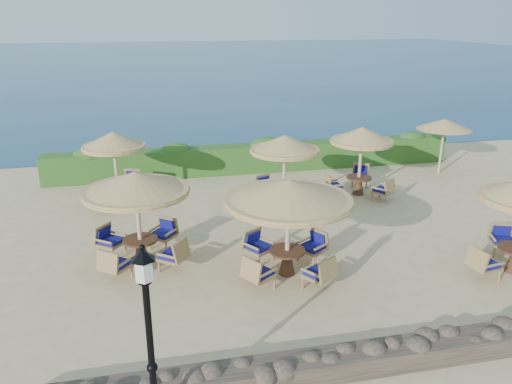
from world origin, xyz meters
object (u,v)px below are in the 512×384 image
cafe_set_0 (137,200)px  cafe_set_4 (285,158)px  cafe_set_5 (361,149)px  lamp_post (151,349)px  cafe_set_3 (114,153)px  extra_parasol (445,124)px  cafe_set_1 (288,206)px

cafe_set_0 → cafe_set_4: size_ratio=1.05×
cafe_set_5 → cafe_set_4: bearing=-168.1°
lamp_post → cafe_set_3: bearing=95.3°
extra_parasol → cafe_set_0: size_ratio=0.83×
extra_parasol → cafe_set_1: bearing=-140.7°
cafe_set_5 → lamp_post: bearing=-128.2°
cafe_set_0 → cafe_set_1: 4.10m
extra_parasol → cafe_set_3: bearing=-177.0°
cafe_set_3 → cafe_set_5: 9.12m
extra_parasol → cafe_set_3: size_ratio=0.85×
cafe_set_3 → cafe_set_1: bearing=-55.3°
cafe_set_0 → cafe_set_4: bearing=33.3°
lamp_post → cafe_set_5: (7.99, 10.15, 0.25)m
cafe_set_3 → lamp_post: bearing=-84.7°
cafe_set_0 → cafe_set_5: bearing=25.9°
cafe_set_4 → cafe_set_5: (3.18, 0.67, -0.03)m
lamp_post → cafe_set_5: lamp_post is taller
cafe_set_1 → cafe_set_5: bearing=51.3°
cafe_set_1 → cafe_set_3: (-4.62, 6.67, -0.06)m
extra_parasol → cafe_set_4: cafe_set_4 is taller
extra_parasol → cafe_set_5: 4.98m
cafe_set_1 → cafe_set_5: same height
lamp_post → cafe_set_4: size_ratio=1.20×
extra_parasol → cafe_set_5: (-4.61, -1.85, -0.37)m
extra_parasol → cafe_set_1: cafe_set_1 is taller
cafe_set_0 → cafe_set_1: same height
extra_parasol → cafe_set_4: bearing=-162.0°
lamp_post → cafe_set_3: size_ratio=1.16×
cafe_set_1 → extra_parasol: bearing=39.3°
cafe_set_1 → cafe_set_4: 5.01m
cafe_set_0 → cafe_set_5: 9.14m
cafe_set_1 → lamp_post: bearing=-127.7°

